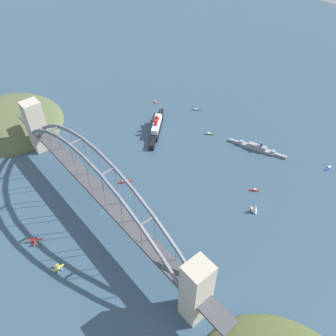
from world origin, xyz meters
name	(u,v)px	position (x,y,z in m)	size (l,w,h in m)	color
ground_plane	(102,212)	(0.00, 0.00, 0.00)	(1400.00, 1400.00, 0.00)	#334C60
harbor_arch_bridge	(98,189)	(0.00, 0.00, 30.78)	(310.98, 17.83, 71.64)	#BCB29E
headland_west_shore	(9,123)	(-195.61, -11.18, 0.00)	(138.80, 125.36, 29.27)	#515B38
ocean_liner	(157,127)	(-65.80, 117.87, 5.59)	(55.37, 60.52, 18.95)	black
naval_cruiser	(258,148)	(34.62, 181.28, 2.71)	(63.01, 26.52, 16.53)	gray
seaplane_taxiing_near_bridge	(58,268)	(28.50, -58.85, 1.83)	(6.99, 9.13, 4.72)	#B7B7B2
seaplane_second_in_formation	(36,241)	(-7.48, -61.57, 2.14)	(9.29, 10.77, 4.98)	#B7B7B2
small_boat_0	(155,102)	(-115.96, 155.61, 0.72)	(6.75, 5.48, 2.03)	#B2231E
small_boat_1	(254,190)	(73.38, 128.95, 0.86)	(7.31, 7.04, 2.35)	#B2231E
small_boat_2	(196,110)	(-67.63, 184.58, 0.67)	(8.82, 9.43, 1.86)	#234C8C
small_boat_3	(125,181)	(-18.75, 38.74, 0.93)	(7.07, 12.14, 2.57)	#B2231E
small_boat_4	(209,134)	(-20.15, 160.31, 0.78)	(9.14, 8.73, 2.13)	#2D6B3D
small_boat_5	(255,208)	(90.62, 107.63, 5.12)	(9.40, 6.62, 11.06)	silver
small_boat_6	(329,168)	(102.95, 214.60, 0.71)	(3.16, 11.48, 2.02)	#234C8C
channel_marker_buoy	(109,187)	(-22.39, 22.59, 1.12)	(2.20, 2.20, 2.75)	red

